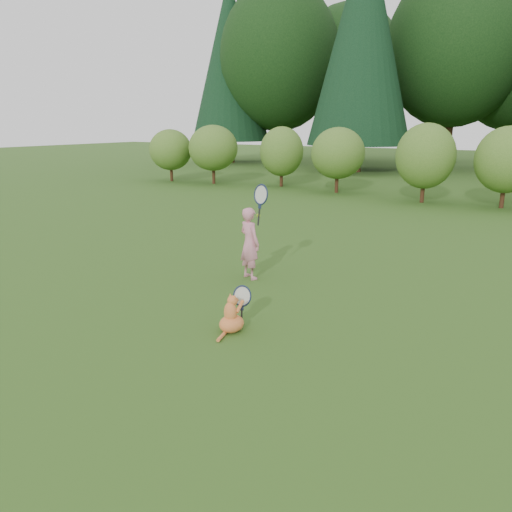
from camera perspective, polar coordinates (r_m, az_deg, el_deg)
The scene contains 6 objects.
ground at distance 7.42m, azimuth -4.51°, elevation -6.40°, with size 100.00×100.00×0.00m, color #215016.
shrub_row at distance 19.10m, azimuth 18.75°, elevation 10.31°, with size 28.00×3.00×2.80m, color #3C6720, non-canonical shape.
woodland_backdrop at distance 29.31m, azimuth 24.41°, elevation 23.18°, with size 48.00×10.00×15.00m, color black, non-canonical shape.
child at distance 8.79m, azimuth -0.69°, elevation 1.64°, with size 0.75×0.49×1.92m.
cat at distance 6.67m, azimuth -2.77°, elevation -6.42°, with size 0.43×0.74×0.71m.
tennis_ball at distance 9.00m, azimuth 0.27°, elevation 4.65°, with size 0.07×0.07×0.07m.
Camera 1 is at (4.01, -5.63, 2.70)m, focal length 35.00 mm.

